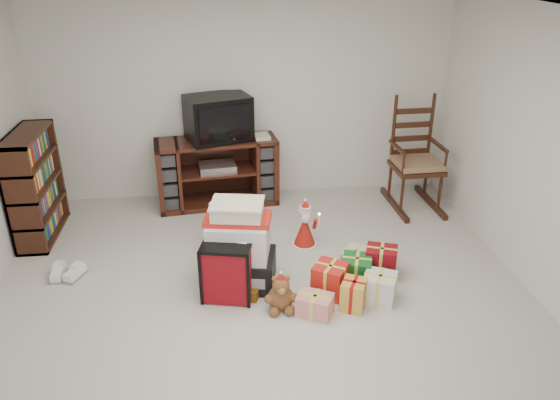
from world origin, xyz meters
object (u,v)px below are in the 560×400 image
(bookshelf, at_px, (36,188))
(teddy_bear, at_px, (281,295))
(gift_pile, at_px, (239,249))
(crt_television, at_px, (218,118))
(mrs_claus_figurine, at_px, (216,227))
(santa_figurine, at_px, (305,229))
(red_suitcase, at_px, (227,273))
(gift_cluster, at_px, (351,279))
(rocking_chair, at_px, (414,168))
(tv_stand, at_px, (217,172))
(sneaker_pair, at_px, (67,274))

(bookshelf, height_order, teddy_bear, bookshelf)
(gift_pile, xyz_separation_m, crt_television, (-0.14, 1.82, 0.73))
(teddy_bear, height_order, mrs_claus_figurine, mrs_claus_figurine)
(teddy_bear, xyz_separation_m, mrs_claus_figurine, (-0.56, 1.20, 0.07))
(bookshelf, distance_m, crt_television, 2.14)
(santa_figurine, bearing_deg, red_suitcase, -133.78)
(gift_pile, bearing_deg, santa_figurine, 50.62)
(teddy_bear, height_order, crt_television, crt_television)
(santa_figurine, distance_m, gift_cluster, 0.92)
(rocking_chair, bearing_deg, red_suitcase, -144.84)
(rocking_chair, height_order, gift_pile, rocking_chair)
(tv_stand, distance_m, gift_cluster, 2.41)
(gift_pile, height_order, gift_cluster, gift_pile)
(rocking_chair, distance_m, red_suitcase, 2.94)
(tv_stand, relative_size, red_suitcase, 2.31)
(teddy_bear, bearing_deg, tv_stand, 103.05)
(teddy_bear, relative_size, santa_figurine, 0.62)
(gift_pile, height_order, santa_figurine, gift_pile)
(teddy_bear, distance_m, santa_figurine, 1.14)
(crt_television, bearing_deg, red_suitcase, -107.33)
(bookshelf, height_order, sneaker_pair, bookshelf)
(red_suitcase, distance_m, santa_figurine, 1.22)
(sneaker_pair, relative_size, gift_cluster, 0.29)
(tv_stand, distance_m, santa_figurine, 1.52)
(red_suitcase, xyz_separation_m, sneaker_pair, (-1.55, 0.53, -0.24))
(santa_figurine, relative_size, sneaker_pair, 1.70)
(gift_pile, height_order, red_suitcase, gift_pile)
(tv_stand, xyz_separation_m, teddy_bear, (0.53, -2.28, -0.26))
(mrs_claus_figurine, bearing_deg, gift_pile, -73.74)
(red_suitcase, bearing_deg, bookshelf, 156.80)
(bookshelf, distance_m, red_suitcase, 2.50)
(teddy_bear, relative_size, crt_television, 0.41)
(tv_stand, xyz_separation_m, sneaker_pair, (-1.48, -1.55, -0.37))
(sneaker_pair, bearing_deg, tv_stand, 54.26)
(bookshelf, bearing_deg, red_suitcase, -36.02)
(santa_figurine, height_order, mrs_claus_figurine, mrs_claus_figurine)
(tv_stand, height_order, gift_cluster, tv_stand)
(teddy_bear, relative_size, mrs_claus_figurine, 0.59)
(sneaker_pair, xyz_separation_m, gift_cluster, (2.69, -0.51, 0.08))
(santa_figurine, bearing_deg, crt_television, 125.55)
(red_suitcase, relative_size, teddy_bear, 1.90)
(tv_stand, bearing_deg, gift_pile, -90.91)
(santa_figurine, bearing_deg, mrs_claus_figurine, 172.67)
(gift_cluster, bearing_deg, bookshelf, 155.31)
(red_suitcase, height_order, teddy_bear, red_suitcase)
(santa_figurine, bearing_deg, gift_cluster, -70.71)
(mrs_claus_figurine, relative_size, crt_television, 0.69)
(gift_cluster, bearing_deg, teddy_bear, -162.61)
(mrs_claus_figurine, bearing_deg, rocking_chair, 18.28)
(teddy_bear, height_order, gift_cluster, teddy_bear)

